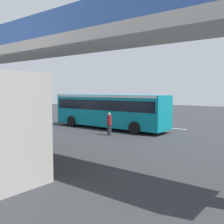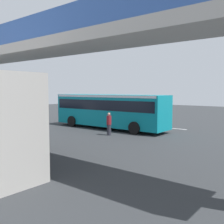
# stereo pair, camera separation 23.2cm
# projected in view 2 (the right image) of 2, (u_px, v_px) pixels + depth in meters

# --- Properties ---
(ground) EXTENTS (80.00, 80.00, 0.00)m
(ground) POSITION_uv_depth(u_px,v_px,m) (123.00, 128.00, 24.27)
(ground) COLOR #2D3033
(city_bus) EXTENTS (11.54, 2.85, 3.15)m
(city_bus) POSITION_uv_depth(u_px,v_px,m) (109.00, 108.00, 24.11)
(city_bus) COLOR #0C8493
(city_bus) RESTS_ON ground
(parked_van) EXTENTS (4.80, 2.17, 2.05)m
(parked_van) POSITION_uv_depth(u_px,v_px,m) (4.00, 115.00, 24.53)
(parked_van) COLOR #B7BCC6
(parked_van) RESTS_ON ground
(bicycle_orange) EXTENTS (1.77, 0.44, 0.96)m
(bicycle_orange) POSITION_uv_depth(u_px,v_px,m) (16.00, 120.00, 27.92)
(bicycle_orange) COLOR black
(bicycle_orange) RESTS_ON ground
(bicycle_red) EXTENTS (1.77, 0.44, 0.96)m
(bicycle_red) POSITION_uv_depth(u_px,v_px,m) (32.00, 119.00, 29.18)
(bicycle_red) COLOR black
(bicycle_red) RESTS_ON ground
(pedestrian) EXTENTS (0.38, 0.38, 1.79)m
(pedestrian) POSITION_uv_depth(u_px,v_px,m) (109.00, 124.00, 20.51)
(pedestrian) COLOR #2D2D38
(pedestrian) RESTS_ON ground
(traffic_sign) EXTENTS (0.08, 0.60, 2.80)m
(traffic_sign) POSITION_uv_depth(u_px,v_px,m) (111.00, 105.00, 29.30)
(traffic_sign) COLOR slate
(traffic_sign) RESTS_ON ground
(lane_dash_leftmost) EXTENTS (2.00, 0.20, 0.01)m
(lane_dash_leftmost) POSITION_uv_depth(u_px,v_px,m) (177.00, 129.00, 24.10)
(lane_dash_leftmost) COLOR silver
(lane_dash_leftmost) RESTS_ON ground
(lane_dash_left) EXTENTS (2.00, 0.20, 0.01)m
(lane_dash_left) POSITION_uv_depth(u_px,v_px,m) (140.00, 125.00, 26.59)
(lane_dash_left) COLOR silver
(lane_dash_left) RESTS_ON ground
(lane_dash_centre) EXTENTS (2.00, 0.20, 0.01)m
(lane_dash_centre) POSITION_uv_depth(u_px,v_px,m) (110.00, 122.00, 29.08)
(lane_dash_centre) COLOR silver
(lane_dash_centre) RESTS_ON ground
(pedestrian_overpass) EXTENTS (29.42, 2.60, 7.08)m
(pedestrian_overpass) POSITION_uv_depth(u_px,v_px,m) (16.00, 61.00, 15.47)
(pedestrian_overpass) COLOR #B2ADA5
(pedestrian_overpass) RESTS_ON ground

